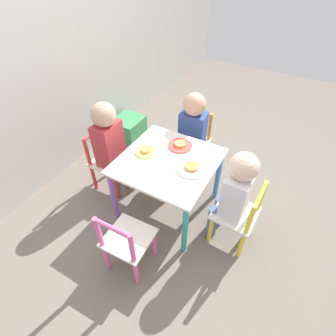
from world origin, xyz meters
TOP-DOWN VIEW (x-y plane):
  - ground_plane at (0.00, 0.00)m, footprint 6.00×6.00m
  - kids_table at (0.00, 0.00)m, footprint 0.61×0.61m
  - chair_yellow at (-0.02, -0.53)m, footprint 0.27×0.27m
  - chair_red at (-0.02, 0.53)m, footprint 0.27×0.27m
  - chair_orange at (0.52, 0.05)m, footprint 0.28×0.28m
  - chair_pink at (-0.53, -0.02)m, footprint 0.27×0.27m
  - child_front at (-0.02, -0.47)m, footprint 0.21×0.22m
  - child_back at (-0.02, 0.47)m, footprint 0.21×0.22m
  - child_right at (0.46, 0.04)m, footprint 0.23×0.21m
  - plate_front at (-0.00, -0.17)m, footprint 0.20×0.20m
  - plate_back at (0.00, 0.17)m, footprint 0.15×0.15m
  - plate_right at (0.17, 0.00)m, footprint 0.17×0.17m
  - storage_bin at (0.63, 0.81)m, footprint 0.28×0.26m

SIDE VIEW (x-z plane):
  - ground_plane at x=0.00m, z-range 0.00..0.00m
  - storage_bin at x=0.63m, z-range 0.00..0.19m
  - chair_yellow at x=-0.02m, z-range -0.01..0.49m
  - chair_red at x=-0.02m, z-range -0.01..0.49m
  - chair_orange at x=0.52m, z-range -0.01..0.49m
  - chair_pink at x=-0.53m, z-range -0.01..0.49m
  - kids_table at x=0.00m, z-range 0.17..0.63m
  - child_front at x=-0.02m, z-range 0.07..0.79m
  - child_right at x=0.46m, z-range 0.08..0.79m
  - child_back at x=-0.02m, z-range 0.08..0.83m
  - plate_front at x=0.00m, z-range 0.46..0.49m
  - plate_back at x=0.00m, z-range 0.46..0.49m
  - plate_right at x=0.17m, z-range 0.46..0.49m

